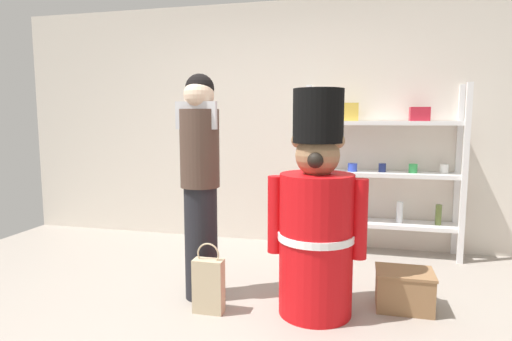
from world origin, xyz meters
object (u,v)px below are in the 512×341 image
object	(u,v)px
teddy_bear_guard	(316,221)
shopping_bag	(209,285)
merchandise_shelf	(382,169)
person_shopper	(200,179)
display_crate	(404,289)

from	to	relation	value
teddy_bear_guard	shopping_bag	world-z (taller)	teddy_bear_guard
merchandise_shelf	shopping_bag	world-z (taller)	merchandise_shelf
merchandise_shelf	shopping_bag	bearing A→B (deg)	-126.15
teddy_bear_guard	person_shopper	distance (m)	0.91
merchandise_shelf	teddy_bear_guard	bearing A→B (deg)	-108.29
display_crate	merchandise_shelf	bearing A→B (deg)	95.18
display_crate	person_shopper	bearing A→B (deg)	-174.04
person_shopper	display_crate	xyz separation A→B (m)	(1.49, 0.16, -0.78)
merchandise_shelf	person_shopper	world-z (taller)	merchandise_shelf
shopping_bag	person_shopper	bearing A→B (deg)	120.96
person_shopper	shopping_bag	distance (m)	0.77
teddy_bear_guard	display_crate	bearing A→B (deg)	19.64
merchandise_shelf	person_shopper	size ratio (longest dim) A/B	1.00
person_shopper	display_crate	world-z (taller)	person_shopper
teddy_bear_guard	merchandise_shelf	bearing A→B (deg)	71.71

